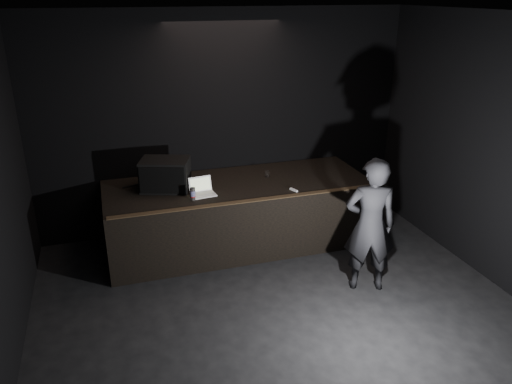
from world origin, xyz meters
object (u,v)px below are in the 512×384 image
(stage_riser, at_px, (239,213))
(laptop, at_px, (202,190))
(beer_can, at_px, (193,194))
(person, at_px, (370,225))
(stage_monitor, at_px, (165,175))

(stage_riser, xyz_separation_m, laptop, (-0.61, -0.25, 0.56))
(laptop, xyz_separation_m, beer_can, (-0.17, -0.18, 0.03))
(laptop, xyz_separation_m, person, (1.88, -1.50, -0.15))
(stage_riser, distance_m, stage_monitor, 1.30)
(beer_can, xyz_separation_m, person, (2.05, -1.31, -0.18))
(laptop, distance_m, person, 2.41)
(stage_monitor, xyz_separation_m, laptop, (0.47, -0.33, -0.17))
(stage_riser, relative_size, beer_can, 22.28)
(stage_monitor, distance_m, laptop, 0.60)
(stage_monitor, xyz_separation_m, person, (2.35, -1.83, -0.31))
(beer_can, bearing_deg, person, -32.67)
(stage_riser, height_order, laptop, laptop)
(laptop, relative_size, person, 0.20)
(stage_riser, bearing_deg, beer_can, -151.11)
(stage_riser, height_order, stage_monitor, stage_monitor)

